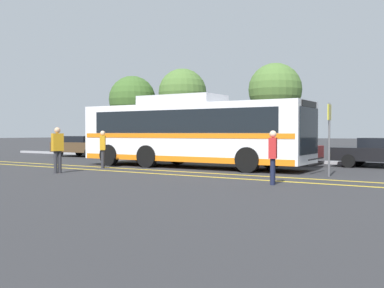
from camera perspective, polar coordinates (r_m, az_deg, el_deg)
ground_plane at (r=20.96m, az=-1.67°, el=-2.83°), size 220.00×220.00×0.00m
lane_strip_0 at (r=18.49m, az=-3.69°, el=-3.39°), size 30.66×0.20×0.01m
lane_strip_1 at (r=17.51m, az=-6.09°, el=-3.66°), size 30.66×0.20×0.01m
curb_strip at (r=25.02m, az=6.71°, el=-1.97°), size 38.66×0.36×0.15m
transit_bus at (r=20.25m, az=-0.04°, el=1.63°), size 11.02×2.91×3.24m
parked_car_0 at (r=30.20m, az=-13.61°, el=-0.23°), size 4.28×2.14×1.34m
parked_car_1 at (r=25.98m, az=-3.50°, el=-0.25°), size 4.51×2.08×1.61m
parked_car_2 at (r=22.86m, az=10.63°, el=-0.73°), size 4.29×1.99×1.36m
pedestrian_0 at (r=13.63m, az=10.23°, el=-1.27°), size 0.33×0.47×1.62m
pedestrian_1 at (r=18.04m, az=-16.71°, el=-0.36°), size 0.34×0.47×1.77m
pedestrian_2 at (r=20.13m, az=-11.26°, el=-0.37°), size 0.43×0.47×1.65m
bus_stop_sign at (r=16.66m, az=17.03°, el=1.67°), size 0.07×0.40×2.62m
tree_0 at (r=32.06m, az=-1.22°, el=6.49°), size 3.42×3.42×6.11m
tree_1 at (r=27.48m, az=10.51°, el=6.75°), size 3.19×3.19×5.73m
tree_2 at (r=32.99m, az=-7.58°, el=5.63°), size 3.37×3.37×5.68m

